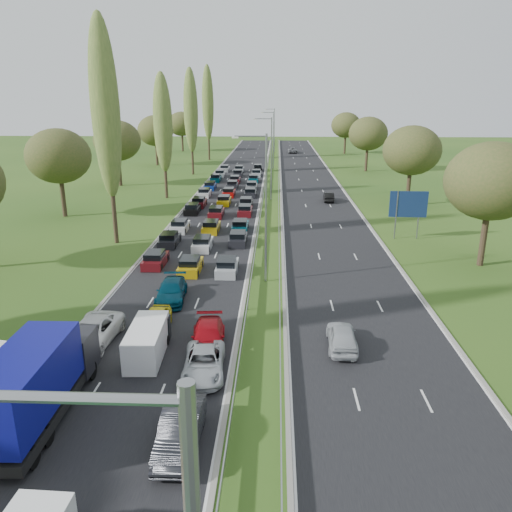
{
  "coord_description": "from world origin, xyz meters",
  "views": [
    {
      "loc": [
        5.32,
        3.95,
        14.53
      ],
      "look_at": [
        3.61,
        45.16,
        1.5
      ],
      "focal_mm": 35.0,
      "sensor_mm": 36.0,
      "label": 1
    }
  ],
  "objects_px": {
    "direction_sign": "(408,206)",
    "near_car_2": "(92,332)",
    "blue_lorry": "(37,382)",
    "info_sign": "(3,353)",
    "white_van_rear": "(148,340)"
  },
  "relations": [
    {
      "from": "direction_sign",
      "to": "near_car_2",
      "type": "bearing_deg",
      "value": -134.82
    },
    {
      "from": "blue_lorry",
      "to": "near_car_2",
      "type": "bearing_deg",
      "value": 90.89
    },
    {
      "from": "near_car_2",
      "to": "info_sign",
      "type": "xyz_separation_m",
      "value": [
        -3.45,
        -3.79,
        0.58
      ]
    },
    {
      "from": "near_car_2",
      "to": "blue_lorry",
      "type": "relative_size",
      "value": 0.6
    },
    {
      "from": "blue_lorry",
      "to": "info_sign",
      "type": "distance_m",
      "value": 5.35
    },
    {
      "from": "info_sign",
      "to": "blue_lorry",
      "type": "bearing_deg",
      "value": -45.43
    },
    {
      "from": "white_van_rear",
      "to": "direction_sign",
      "type": "distance_m",
      "value": 34.44
    },
    {
      "from": "direction_sign",
      "to": "info_sign",
      "type": "bearing_deg",
      "value": -134.5
    },
    {
      "from": "info_sign",
      "to": "direction_sign",
      "type": "bearing_deg",
      "value": 45.5
    },
    {
      "from": "white_van_rear",
      "to": "info_sign",
      "type": "height_order",
      "value": "info_sign"
    },
    {
      "from": "near_car_2",
      "to": "white_van_rear",
      "type": "height_order",
      "value": "white_van_rear"
    },
    {
      "from": "near_car_2",
      "to": "white_van_rear",
      "type": "bearing_deg",
      "value": -14.22
    },
    {
      "from": "white_van_rear",
      "to": "direction_sign",
      "type": "relative_size",
      "value": 0.92
    },
    {
      "from": "white_van_rear",
      "to": "info_sign",
      "type": "xyz_separation_m",
      "value": [
        -7.27,
        -2.55,
        0.38
      ]
    },
    {
      "from": "near_car_2",
      "to": "blue_lorry",
      "type": "bearing_deg",
      "value": -84.08
    }
  ]
}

